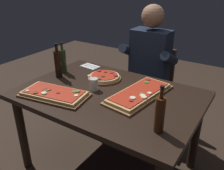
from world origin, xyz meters
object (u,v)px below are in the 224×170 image
object	(u,v)px
pizza_rectangular_front	(54,94)
oil_bottle_amber	(63,61)
dining_table	(109,104)
pizza_round_far	(104,77)
diner_chair	(151,84)
pizza_rectangular_left	(139,94)
seated_diner	(148,65)
tumbler_near_camera	(94,84)
vinegar_bottle_green	(58,64)
wine_bottle_dark	(160,114)

from	to	relation	value
pizza_rectangular_front	oil_bottle_amber	world-z (taller)	oil_bottle_amber
oil_bottle_amber	dining_table	bearing A→B (deg)	-12.69
pizza_round_far	diner_chair	size ratio (longest dim) A/B	0.33
pizza_rectangular_left	pizza_round_far	bearing A→B (deg)	163.97
oil_bottle_amber	seated_diner	size ratio (longest dim) A/B	0.21
seated_diner	tumbler_near_camera	bearing A→B (deg)	-98.81
diner_chair	vinegar_bottle_green	bearing A→B (deg)	-122.82
oil_bottle_amber	diner_chair	size ratio (longest dim) A/B	0.33
pizza_round_far	vinegar_bottle_green	distance (m)	0.43
pizza_rectangular_left	seated_diner	xyz separation A→B (m)	(-0.24, 0.65, -0.02)
dining_table	diner_chair	size ratio (longest dim) A/B	1.61
dining_table	seated_diner	bearing A→B (deg)	91.02
pizza_round_far	wine_bottle_dark	bearing A→B (deg)	-32.89
dining_table	pizza_rectangular_front	xyz separation A→B (m)	(-0.32, -0.27, 0.12)
pizza_rectangular_front	pizza_rectangular_left	size ratio (longest dim) A/B	0.89
wine_bottle_dark	pizza_rectangular_front	bearing A→B (deg)	-178.72
tumbler_near_camera	diner_chair	world-z (taller)	diner_chair
dining_table	tumbler_near_camera	world-z (taller)	tumbler_near_camera
vinegar_bottle_green	seated_diner	distance (m)	0.90
tumbler_near_camera	pizza_rectangular_front	bearing A→B (deg)	-126.27
pizza_round_far	diner_chair	xyz separation A→B (m)	(0.17, 0.65, -0.27)
wine_bottle_dark	tumbler_near_camera	xyz separation A→B (m)	(-0.65, 0.24, -0.07)
dining_table	pizza_round_far	world-z (taller)	pizza_round_far
dining_table	vinegar_bottle_green	distance (m)	0.59
wine_bottle_dark	diner_chair	world-z (taller)	wine_bottle_dark
pizza_rectangular_left	oil_bottle_amber	distance (m)	0.83
pizza_rectangular_left	pizza_round_far	distance (m)	0.42
pizza_round_far	seated_diner	world-z (taller)	seated_diner
vinegar_bottle_green	wine_bottle_dark	bearing A→B (deg)	-14.29
pizza_rectangular_front	dining_table	bearing A→B (deg)	40.41
dining_table	wine_bottle_dark	bearing A→B (deg)	-25.57
pizza_rectangular_front	seated_diner	size ratio (longest dim) A/B	0.41
dining_table	pizza_rectangular_front	size ratio (longest dim) A/B	2.54
wine_bottle_dark	tumbler_near_camera	size ratio (longest dim) A/B	3.03
diner_chair	seated_diner	size ratio (longest dim) A/B	0.65
dining_table	tumbler_near_camera	size ratio (longest dim) A/B	14.30
vinegar_bottle_green	tumbler_near_camera	bearing A→B (deg)	-5.14
wine_bottle_dark	tumbler_near_camera	world-z (taller)	wine_bottle_dark
tumbler_near_camera	wine_bottle_dark	bearing A→B (deg)	-19.84
pizza_rectangular_left	tumbler_near_camera	distance (m)	0.37
pizza_round_far	wine_bottle_dark	xyz separation A→B (m)	(0.70, -0.45, 0.10)
wine_bottle_dark	oil_bottle_amber	distance (m)	1.18
pizza_rectangular_left	pizza_round_far	size ratio (longest dim) A/B	2.14
pizza_rectangular_front	oil_bottle_amber	bearing A→B (deg)	124.91
seated_diner	pizza_round_far	bearing A→B (deg)	-107.54
pizza_rectangular_front	vinegar_bottle_green	xyz separation A→B (m)	(-0.23, 0.29, 0.11)
pizza_round_far	vinegar_bottle_green	xyz separation A→B (m)	(-0.37, -0.18, 0.11)
dining_table	oil_bottle_amber	xyz separation A→B (m)	(-0.60, 0.13, 0.21)
oil_bottle_amber	pizza_rectangular_left	bearing A→B (deg)	-3.18
oil_bottle_amber	vinegar_bottle_green	size ratio (longest dim) A/B	0.92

